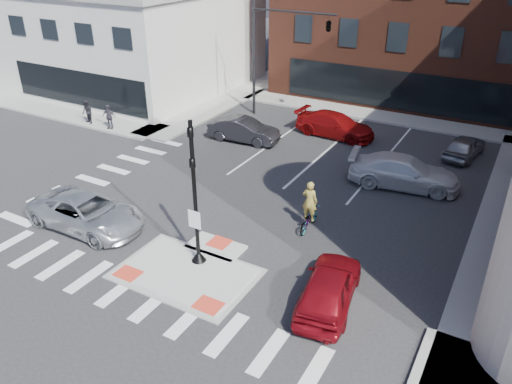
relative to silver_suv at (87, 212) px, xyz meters
The scene contains 17 objects.
ground 6.02m from the silver_suv, ahead, with size 120.00×120.00×0.00m, color #28282B.
refuge_island 6.03m from the silver_suv, ahead, with size 5.40×4.65×0.13m.
sidewalk_nw 18.57m from the silver_suv, 125.57° to the left, with size 23.50×20.50×0.15m.
sidewalk_e 19.44m from the silver_suv, 30.33° to the left, with size 3.00×24.00×0.15m, color gray.
sidewalk_n 23.59m from the silver_suv, 67.65° to the left, with size 26.00×3.00×0.15m, color gray.
building_nw 25.69m from the silver_suv, 128.98° to the left, with size 20.40×16.40×14.40m.
signal_pole 6.18m from the silver_suv, ahead, with size 0.60×0.60×5.98m.
mast_arm_signal 18.79m from the silver_suv, 82.03° to the left, with size 6.10×2.24×8.00m.
silver_suv is the anchor object (origin of this frame).
red_sedan 11.52m from the silver_suv, ahead, with size 1.80×4.48×1.53m, color maroon.
white_pickup 15.95m from the silver_suv, 44.85° to the left, with size 2.32×5.70×1.65m, color silver.
bg_car_dark 12.66m from the silver_suv, 86.98° to the left, with size 1.60×4.58×1.51m, color #25252A.
bg_car_silver 21.61m from the silver_suv, 51.51° to the left, with size 1.58×3.92×1.34m, color #9EA1A5.
bg_car_red 17.27m from the silver_suv, 71.71° to the left, with size 2.15×5.29×1.54m, color #9C0E0F.
cyclist 10.00m from the silver_suv, 29.09° to the left, with size 0.75×1.93×2.36m.
pedestrian_a 14.17m from the silver_suv, 136.17° to the left, with size 0.80×0.63×1.66m, color black.
pedestrian_b 12.79m from the silver_suv, 129.89° to the left, with size 0.98×0.41×1.67m, color #39333E.
Camera 1 is at (10.28, -12.98, 11.94)m, focal length 35.00 mm.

